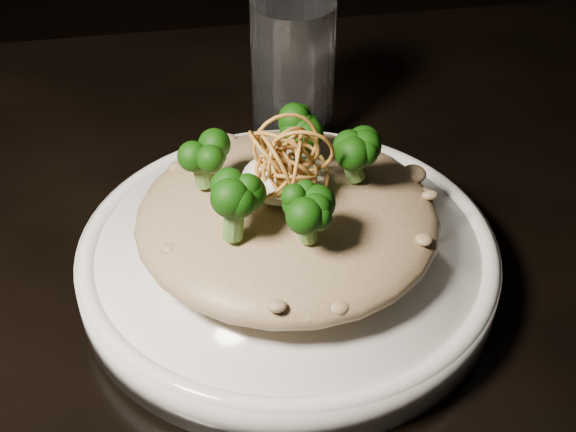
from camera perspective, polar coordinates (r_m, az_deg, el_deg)
The scene contains 7 objects.
table at distance 0.64m, azimuth -5.25°, elevation -9.52°, with size 1.10×0.80×0.75m.
plate at distance 0.56m, azimuth 0.00°, elevation -3.16°, with size 0.29×0.29×0.03m, color white.
risotto at distance 0.54m, azimuth -0.04°, elevation -0.09°, with size 0.21×0.21×0.05m, color brown.
broccoli at distance 0.51m, azimuth -0.22°, elevation 3.73°, with size 0.13×0.13×0.05m, color black, non-canonical shape.
cheese at distance 0.53m, azimuth -0.28°, elevation 2.73°, with size 0.06×0.06×0.02m, color silver.
shallots at distance 0.50m, azimuth -0.16°, elevation 4.79°, with size 0.06×0.06×0.04m, color #915B1E, non-canonical shape.
drinking_glass at distance 0.69m, azimuth 0.36°, elevation 10.26°, with size 0.07×0.07×0.12m, color white.
Camera 1 is at (-0.02, -0.43, 1.14)m, focal length 50.00 mm.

